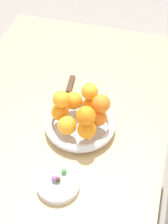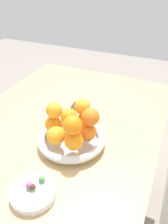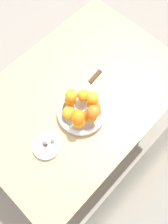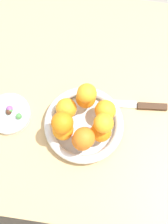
% 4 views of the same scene
% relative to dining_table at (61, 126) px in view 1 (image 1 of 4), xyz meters
% --- Properties ---
extents(ground_plane, '(6.00, 6.00, 0.00)m').
position_rel_dining_table_xyz_m(ground_plane, '(0.00, 0.00, -0.65)').
color(ground_plane, gray).
extents(dining_table, '(1.10, 0.76, 0.74)m').
position_rel_dining_table_xyz_m(dining_table, '(0.00, 0.00, 0.00)').
color(dining_table, tan).
rests_on(dining_table, ground_plane).
extents(fruit_bowl, '(0.23, 0.23, 0.04)m').
position_rel_dining_table_xyz_m(fruit_bowl, '(0.07, 0.09, 0.11)').
color(fruit_bowl, silver).
rests_on(fruit_bowl, dining_table).
extents(candy_dish, '(0.13, 0.13, 0.02)m').
position_rel_dining_table_xyz_m(candy_dish, '(0.29, 0.09, 0.10)').
color(candy_dish, silver).
rests_on(candy_dish, dining_table).
extents(orange_0, '(0.06, 0.06, 0.06)m').
position_rel_dining_table_xyz_m(orange_0, '(0.01, 0.12, 0.16)').
color(orange_0, orange).
rests_on(orange_0, fruit_bowl).
extents(orange_1, '(0.06, 0.06, 0.06)m').
position_rel_dining_table_xyz_m(orange_1, '(0.01, 0.05, 0.16)').
color(orange_1, orange).
rests_on(orange_1, fruit_bowl).
extents(orange_2, '(0.06, 0.06, 0.06)m').
position_rel_dining_table_xyz_m(orange_2, '(0.07, 0.03, 0.16)').
color(orange_2, orange).
rests_on(orange_2, fruit_bowl).
extents(orange_3, '(0.06, 0.06, 0.06)m').
position_rel_dining_table_xyz_m(orange_3, '(0.12, 0.06, 0.16)').
color(orange_3, orange).
rests_on(orange_3, fruit_bowl).
extents(orange_4, '(0.06, 0.06, 0.06)m').
position_rel_dining_table_xyz_m(orange_4, '(0.12, 0.13, 0.16)').
color(orange_4, orange).
rests_on(orange_4, fruit_bowl).
extents(orange_5, '(0.06, 0.06, 0.06)m').
position_rel_dining_table_xyz_m(orange_5, '(0.06, 0.15, 0.16)').
color(orange_5, orange).
rests_on(orange_5, fruit_bowl).
extents(orange_6, '(0.06, 0.06, 0.06)m').
position_rel_dining_table_xyz_m(orange_6, '(0.07, 0.03, 0.21)').
color(orange_6, orange).
rests_on(orange_6, orange_2).
extents(orange_7, '(0.05, 0.05, 0.05)m').
position_rel_dining_table_xyz_m(orange_7, '(0.01, 0.11, 0.22)').
color(orange_7, orange).
rests_on(orange_7, orange_0).
extents(orange_8, '(0.06, 0.06, 0.06)m').
position_rel_dining_table_xyz_m(orange_8, '(0.12, 0.12, 0.22)').
color(orange_8, orange).
rests_on(orange_8, orange_4).
extents(orange_9, '(0.06, 0.06, 0.06)m').
position_rel_dining_table_xyz_m(orange_9, '(0.06, 0.16, 0.22)').
color(orange_9, orange).
rests_on(orange_9, orange_5).
extents(candy_ball_0, '(0.01, 0.01, 0.01)m').
position_rel_dining_table_xyz_m(candy_ball_0, '(0.29, 0.09, 0.12)').
color(candy_ball_0, '#4C9947').
rests_on(candy_ball_0, candy_dish).
extents(candy_ball_1, '(0.02, 0.02, 0.02)m').
position_rel_dining_table_xyz_m(candy_ball_1, '(0.29, 0.08, 0.12)').
color(candy_ball_1, '#4C9947').
rests_on(candy_ball_1, candy_dish).
extents(candy_ball_2, '(0.02, 0.02, 0.02)m').
position_rel_dining_table_xyz_m(candy_ball_2, '(0.26, 0.10, 0.12)').
color(candy_ball_2, '#4C9947').
rests_on(candy_ball_2, candy_dish).
extents(candy_ball_3, '(0.02, 0.02, 0.02)m').
position_rel_dining_table_xyz_m(candy_ball_3, '(0.29, 0.08, 0.12)').
color(candy_ball_3, '#4C9947').
rests_on(candy_ball_3, candy_dish).
extents(candy_ball_4, '(0.02, 0.02, 0.02)m').
position_rel_dining_table_xyz_m(candy_ball_4, '(0.29, 0.08, 0.12)').
color(candy_ball_4, '#8C4C99').
rests_on(candy_ball_4, candy_dish).
extents(candy_ball_5, '(0.02, 0.02, 0.02)m').
position_rel_dining_table_xyz_m(candy_ball_5, '(0.29, 0.09, 0.12)').
color(candy_ball_5, '#472819').
rests_on(candy_ball_5, candy_dish).
extents(knife, '(0.26, 0.04, 0.01)m').
position_rel_dining_table_xyz_m(knife, '(-0.07, 0.00, 0.09)').
color(knife, '#3F2819').
rests_on(knife, dining_table).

